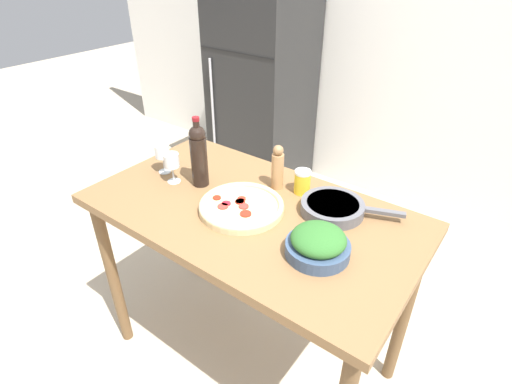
% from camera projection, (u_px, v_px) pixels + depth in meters
% --- Properties ---
extents(ground_plane, '(14.00, 14.00, 0.00)m').
position_uv_depth(ground_plane, '(252.00, 354.00, 2.14)').
color(ground_plane, '#BCAD93').
extents(wall_back, '(6.40, 0.08, 2.60)m').
position_uv_depth(wall_back, '(422.00, 39.00, 2.78)').
color(wall_back, silver).
rests_on(wall_back, ground_plane).
extents(refrigerator, '(0.70, 0.70, 1.66)m').
position_uv_depth(refrigerator, '(262.00, 90.00, 3.33)').
color(refrigerator, black).
rests_on(refrigerator, ground_plane).
extents(prep_counter, '(1.37, 0.77, 0.95)m').
position_uv_depth(prep_counter, '(251.00, 232.00, 1.70)').
color(prep_counter, brown).
rests_on(prep_counter, ground_plane).
extents(wine_bottle, '(0.07, 0.07, 0.32)m').
position_uv_depth(wine_bottle, '(199.00, 154.00, 1.72)').
color(wine_bottle, black).
rests_on(wine_bottle, prep_counter).
extents(wine_glass_near, '(0.07, 0.07, 0.14)m').
position_uv_depth(wine_glass_near, '(172.00, 162.00, 1.77)').
color(wine_glass_near, silver).
rests_on(wine_glass_near, prep_counter).
extents(wine_glass_far, '(0.07, 0.07, 0.14)m').
position_uv_depth(wine_glass_far, '(163.00, 153.00, 1.85)').
color(wine_glass_far, silver).
rests_on(wine_glass_far, prep_counter).
extents(pepper_mill, '(0.05, 0.05, 0.20)m').
position_uv_depth(pepper_mill, '(278.00, 168.00, 1.73)').
color(pepper_mill, '#AD7F51').
rests_on(pepper_mill, prep_counter).
extents(salad_bowl, '(0.23, 0.23, 0.11)m').
position_uv_depth(salad_bowl, '(318.00, 243.00, 1.37)').
color(salad_bowl, '#384C6B').
rests_on(salad_bowl, prep_counter).
extents(homemade_pizza, '(0.35, 0.35, 0.04)m').
position_uv_depth(homemade_pizza, '(241.00, 206.00, 1.62)').
color(homemade_pizza, '#DBC189').
rests_on(homemade_pizza, prep_counter).
extents(salt_canister, '(0.07, 0.07, 0.11)m').
position_uv_depth(salt_canister, '(302.00, 182.00, 1.71)').
color(salt_canister, yellow).
rests_on(salt_canister, prep_counter).
extents(cast_iron_skillet, '(0.39, 0.25, 0.05)m').
position_uv_depth(cast_iron_skillet, '(333.00, 207.00, 1.60)').
color(cast_iron_skillet, '#56565B').
rests_on(cast_iron_skillet, prep_counter).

